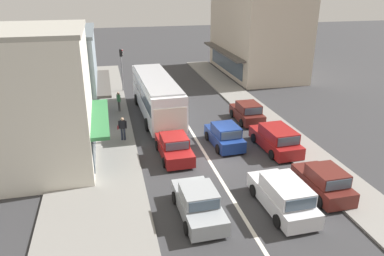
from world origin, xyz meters
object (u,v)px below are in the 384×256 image
Objects in this scene: wagon_queue_gap_filler at (283,196)px; pedestrian_browsing_midblock at (119,100)px; sedan_queue_far_back at (198,203)px; traffic_light_downstreet at (121,63)px; pedestrian_with_handbag_near at (122,127)px; parked_hatchback_kerb_third at (247,113)px; city_bus at (156,94)px; sedan_behind_bus_mid at (174,147)px; parked_wagon_kerb_second at (276,139)px; hatchback_adjacent_lane_lead at (225,136)px; parked_hatchback_kerb_front at (324,182)px.

pedestrian_browsing_midblock is (-6.96, 16.15, 0.32)m from wagon_queue_gap_filler.
sedan_queue_far_back is at bearing -79.67° from pedestrian_browsing_midblock.
traffic_light_downstreet is 2.58× the size of pedestrian_with_handbag_near.
pedestrian_with_handbag_near is (-9.70, -1.85, 0.36)m from parked_hatchback_kerb_third.
pedestrian_with_handbag_near is 1.00× the size of pedestrian_browsing_midblock.
sedan_queue_far_back is at bearing -90.32° from city_bus.
wagon_queue_gap_filler is 2.79× the size of pedestrian_browsing_midblock.
sedan_queue_far_back is 13.23m from parked_hatchback_kerb_third.
parked_hatchback_kerb_third reaches higher than sedan_behind_bus_mid.
pedestrian_with_handbag_near reaches higher than sedan_queue_far_back.
city_bus is 2.58× the size of sedan_queue_far_back.
city_bus is at bearing 57.03° from pedestrian_with_handbag_near.
parked_hatchback_kerb_third is 10.59m from pedestrian_browsing_midblock.
pedestrian_with_handbag_near is at bearing -122.97° from city_bus.
parked_wagon_kerb_second is at bearing -90.77° from parked_hatchback_kerb_third.
pedestrian_with_handbag_near is at bearing 161.55° from hatchback_adjacent_lane_lead.
parked_hatchback_kerb_front is (3.09, -6.96, 0.00)m from hatchback_adjacent_lane_lead.
sedan_behind_bus_mid is at bearing 176.16° from parked_wagon_kerb_second.
traffic_light_downstreet is 6.50m from pedestrian_browsing_midblock.
parked_wagon_kerb_second is at bearing -50.94° from city_bus.
parked_hatchback_kerb_third is 0.88× the size of traffic_light_downstreet.
pedestrian_with_handbag_near is at bearing -169.21° from parked_hatchback_kerb_third.
hatchback_adjacent_lane_lead is (3.55, -6.82, -1.17)m from city_bus.
sedan_behind_bus_mid is 1.01× the size of traffic_light_downstreet.
traffic_light_downstreet reaches higher than hatchback_adjacent_lane_lead.
parked_hatchback_kerb_front is 23.45m from traffic_light_downstreet.
hatchback_adjacent_lane_lead is 1.02× the size of parked_hatchback_kerb_third.
parked_hatchback_kerb_front is 2.29× the size of pedestrian_with_handbag_near.
sedan_behind_bus_mid is (-0.03, -7.72, -1.22)m from city_bus.
parked_wagon_kerb_second is 5.38m from parked_hatchback_kerb_third.
sedan_behind_bus_mid is at bearing -165.93° from hatchback_adjacent_lane_lead.
parked_hatchback_kerb_third is (3.14, 4.04, 0.00)m from hatchback_adjacent_lane_lead.
sedan_queue_far_back and sedan_behind_bus_mid have the same top height.
wagon_queue_gap_filler is (4.01, -14.56, -1.14)m from city_bus.
hatchback_adjacent_lane_lead is 0.83× the size of parked_wagon_kerb_second.
wagon_queue_gap_filler reaches higher than sedan_behind_bus_mid.
city_bus is at bearing 89.76° from sedan_behind_bus_mid.
hatchback_adjacent_lane_lead and parked_hatchback_kerb_front have the same top height.
hatchback_adjacent_lane_lead is 2.32× the size of pedestrian_with_handbag_near.
parked_hatchback_kerb_front is 2.29× the size of pedestrian_browsing_midblock.
pedestrian_with_handbag_near is at bearing -90.51° from pedestrian_browsing_midblock.
parked_hatchback_kerb_front is at bearing 16.56° from wagon_queue_gap_filler.
hatchback_adjacent_lane_lead is 2.32× the size of pedestrian_browsing_midblock.
city_bus is 7.35m from parked_hatchback_kerb_third.
sedan_behind_bus_mid is at bearing -81.85° from traffic_light_downstreet.
parked_hatchback_kerb_third is at bearing 89.23° from parked_wagon_kerb_second.
wagon_queue_gap_filler is at bearing -86.63° from hatchback_adjacent_lane_lead.
pedestrian_browsing_midblock is at bearing 107.39° from sedan_behind_bus_mid.
city_bus is 14.20m from sedan_queue_far_back.
sedan_behind_bus_mid is 0.93× the size of parked_wagon_kerb_second.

